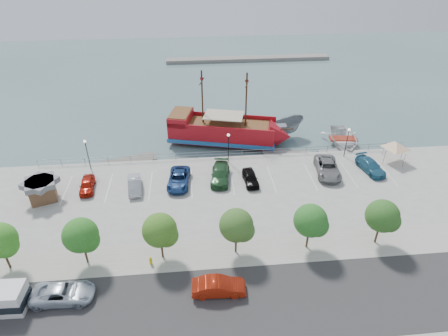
{
  "coord_description": "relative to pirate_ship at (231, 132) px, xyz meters",
  "views": [
    {
      "loc": [
        -4.59,
        -35.88,
        26.44
      ],
      "look_at": [
        -1.0,
        2.0,
        2.0
      ],
      "focal_mm": 30.0,
      "sensor_mm": 36.0,
      "label": 1
    }
  ],
  "objects": [
    {
      "name": "dock_mid",
      "position": [
        7.68,
        -4.23,
        -1.74
      ],
      "size": [
        6.98,
        3.18,
        0.38
      ],
      "primitive_type": "cube",
      "rotation": [
        0.0,
        0.0,
        -0.19
      ],
      "color": "gray",
      "rests_on": "ground"
    },
    {
      "name": "far_shore",
      "position": [
        8.84,
        41.57,
        -1.53
      ],
      "size": [
        40.0,
        3.0,
        0.8
      ],
      "primitive_type": "cube",
      "color": "gray",
      "rests_on": "ground"
    },
    {
      "name": "tree_f",
      "position": [
        11.98,
        -23.51,
        2.37
      ],
      "size": [
        3.3,
        3.2,
        5.0
      ],
      "color": "#473321",
      "rests_on": "sidewalk"
    },
    {
      "name": "lamp_post_left",
      "position": [
        -19.16,
        -6.93,
        2.01
      ],
      "size": [
        0.36,
        0.36,
        4.28
      ],
      "color": "black",
      "rests_on": "land_slab"
    },
    {
      "name": "parked_car_c",
      "position": [
        -7.7,
        -11.43,
        -0.18
      ],
      "size": [
        3.01,
        5.61,
        1.5
      ],
      "primitive_type": "imported",
      "rotation": [
        0.0,
        0.0,
        -0.1
      ],
      "color": "navy",
      "rests_on": "land_slab"
    },
    {
      "name": "canopy_tent",
      "position": [
        20.86,
        -8.7,
        1.9
      ],
      "size": [
        5.15,
        5.15,
        3.25
      ],
      "rotation": [
        0.0,
        0.0,
        -0.42
      ],
      "color": "slate",
      "rests_on": "land_slab"
    },
    {
      "name": "tree_d",
      "position": [
        -2.02,
        -23.51,
        2.37
      ],
      "size": [
        3.3,
        3.2,
        5.0
      ],
      "color": "#473321",
      "rests_on": "sidewalk"
    },
    {
      "name": "seawall_railing",
      "position": [
        -1.16,
        -5.63,
        -0.4
      ],
      "size": [
        50.0,
        0.06,
        1.0
      ],
      "color": "slate",
      "rests_on": "land_slab"
    },
    {
      "name": "dock_west",
      "position": [
        -14.84,
        -4.23,
        -1.71
      ],
      "size": [
        8.12,
        4.4,
        0.45
      ],
      "primitive_type": "cube",
      "rotation": [
        0.0,
        0.0,
        0.29
      ],
      "color": "#6A645C",
      "rests_on": "ground"
    },
    {
      "name": "street",
      "position": [
        -1.16,
        -29.43,
        -0.92
      ],
      "size": [
        100.0,
        8.0,
        0.04
      ],
      "primitive_type": "cube",
      "color": "#323030",
      "rests_on": "land_slab"
    },
    {
      "name": "ground",
      "position": [
        -1.16,
        -13.43,
        -1.93
      ],
      "size": [
        160.0,
        160.0,
        0.0
      ],
      "primitive_type": "plane",
      "color": "#4A6668"
    },
    {
      "name": "parked_car_a",
      "position": [
        -18.59,
        -11.55,
        -0.25
      ],
      "size": [
        1.96,
        4.12,
        1.36
      ],
      "primitive_type": "imported",
      "rotation": [
        0.0,
        0.0,
        0.09
      ],
      "color": "#A81809",
      "rests_on": "land_slab"
    },
    {
      "name": "parked_car_h",
      "position": [
        16.82,
        -10.77,
        -0.22
      ],
      "size": [
        2.9,
        5.2,
        1.42
      ],
      "primitive_type": "imported",
      "rotation": [
        0.0,
        0.0,
        0.19
      ],
      "color": "#27617F",
      "rests_on": "land_slab"
    },
    {
      "name": "street_van",
      "position": [
        -17.25,
        -27.5,
        -0.21
      ],
      "size": [
        5.23,
        2.48,
        1.44
      ],
      "primitive_type": "imported",
      "rotation": [
        0.0,
        0.0,
        1.55
      ],
      "color": "#AFBAC7",
      "rests_on": "street"
    },
    {
      "name": "dock_east",
      "position": [
        15.35,
        -4.23,
        -1.75
      ],
      "size": [
        6.45,
        2.67,
        0.36
      ],
      "primitive_type": "cube",
      "rotation": [
        0.0,
        0.0,
        0.14
      ],
      "color": "gray",
      "rests_on": "ground"
    },
    {
      "name": "patrol_boat",
      "position": [
        7.66,
        0.85,
        -0.45
      ],
      "size": [
        8.16,
        5.02,
        2.96
      ],
      "primitive_type": "imported",
      "rotation": [
        0.0,
        0.0,
        1.87
      ],
      "color": "slate",
      "rests_on": "ground"
    },
    {
      "name": "speedboat",
      "position": [
        16.53,
        -2.1,
        -1.11
      ],
      "size": [
        6.45,
        8.46,
        1.64
      ],
      "primitive_type": "imported",
      "rotation": [
        0.0,
        0.0,
        -0.11
      ],
      "color": "white",
      "rests_on": "ground"
    },
    {
      "name": "parked_car_d",
      "position": [
        -2.57,
        -10.91,
        -0.15
      ],
      "size": [
        2.97,
        5.67,
        1.57
      ],
      "primitive_type": "imported",
      "rotation": [
        0.0,
        0.0,
        -0.15
      ],
      "color": "#234E29",
      "rests_on": "land_slab"
    },
    {
      "name": "fire_hydrant",
      "position": [
        -10.22,
        -24.23,
        -0.48
      ],
      "size": [
        0.29,
        0.29,
        0.84
      ],
      "rotation": [
        0.0,
        0.0,
        -0.17
      ],
      "color": "#C2B409",
      "rests_on": "sidewalk"
    },
    {
      "name": "lamp_post_right",
      "position": [
        14.84,
        -6.93,
        2.01
      ],
      "size": [
        0.36,
        0.36,
        4.28
      ],
      "color": "black",
      "rests_on": "land_slab"
    },
    {
      "name": "tree_e",
      "position": [
        4.98,
        -23.51,
        2.37
      ],
      "size": [
        3.3,
        3.2,
        5.0
      ],
      "color": "#473321",
      "rests_on": "sidewalk"
    },
    {
      "name": "parked_car_b",
      "position": [
        -12.94,
        -12.1,
        -0.23
      ],
      "size": [
        1.98,
        4.39,
        1.4
      ],
      "primitive_type": "imported",
      "rotation": [
        0.0,
        0.0,
        0.12
      ],
      "color": "#AEB0B8",
      "rests_on": "land_slab"
    },
    {
      "name": "lamp_post_mid",
      "position": [
        -1.16,
        -6.93,
        2.01
      ],
      "size": [
        0.36,
        0.36,
        4.28
      ],
      "color": "black",
      "rests_on": "land_slab"
    },
    {
      "name": "pirate_ship",
      "position": [
        0.0,
        0.0,
        0.0
      ],
      "size": [
        18.63,
        9.23,
        11.53
      ],
      "rotation": [
        0.0,
        0.0,
        -0.25
      ],
      "color": "#9F0D16",
      "rests_on": "ground"
    },
    {
      "name": "shed",
      "position": [
        -23.21,
        -12.93,
        0.42
      ],
      "size": [
        3.92,
        3.92,
        2.54
      ],
      "rotation": [
        0.0,
        0.0,
        0.33
      ],
      "color": "brown",
      "rests_on": "land_slab"
    },
    {
      "name": "street_sedan",
      "position": [
        -4.19,
        -28.08,
        -0.17
      ],
      "size": [
        4.67,
        1.8,
        1.52
      ],
      "primitive_type": "imported",
      "rotation": [
        0.0,
        0.0,
        1.53
      ],
      "color": "#9B1F0B",
      "rests_on": "street"
    },
    {
      "name": "tree_c",
      "position": [
        -9.02,
        -23.51,
        2.37
      ],
      "size": [
        3.3,
        3.2,
        5.0
      ],
      "color": "#473321",
      "rests_on": "sidewalk"
    },
    {
      "name": "tree_b",
      "position": [
        -16.02,
        -23.51,
        2.37
      ],
      "size": [
        3.3,
        3.2,
        5.0
      ],
      "color": "#473321",
      "rests_on": "sidewalk"
    },
    {
      "name": "tree_a",
      "position": [
        -23.02,
        -23.51,
        2.37
      ],
      "size": [
        3.3,
        3.2,
        5.0
      ],
      "color": "#473321",
      "rests_on": "sidewalk"
    },
    {
      "name": "parked_car_e",
      "position": [
        1.06,
        -11.93,
        -0.25
      ],
      "size": [
        1.85,
        4.11,
        1.37
      ],
      "primitive_type": "imported",
      "rotation": [
        0.0,
        0.0,
        0.06
      ],
      "color": "black",
      "rests_on": "land_slab"
    },
    {
      "name": "sidewalk",
      "position": [
        -1.16,
        -23.43,
        -0.92
      ],
      "size": [
        100.0,
        4.0,
        0.05
      ],
      "primitive_type": "cube",
      "color": "gray",
      "rests_on": "land_slab"
    },
    {
      "name": "parked_car_g",
      "position": [
        11.11,
        -10.83,
        -0.11
      ],
      "size": [
        3.56,
        6.26,
        1.65
      ],
      "primitive_type": "imported",
      "rotation": [
        0.0,
        0.0,
        -0.14
      ],
      "color": "gray",
      "rests_on": "land_slab"
    }
  ]
}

